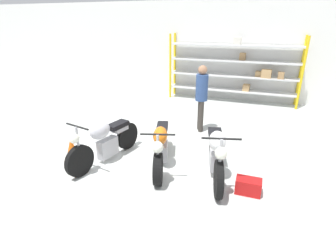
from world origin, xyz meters
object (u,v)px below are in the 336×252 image
Objects in this scene: motorcycle_silver at (105,140)px; person_browsing at (202,93)px; shelving_rack at (235,68)px; motorcycle_orange at (161,145)px; traffic_cone at (72,149)px; motorcycle_white at (216,152)px; toolbox at (248,186)px.

person_browsing is (1.53, 2.38, 0.58)m from motorcycle_silver.
shelving_rack is 2.34× the size of motorcycle_orange.
motorcycle_white is at bearing 8.53° from traffic_cone.
motorcycle_silver is 1.20m from motorcycle_orange.
toolbox is at bearing 59.49° from motorcycle_orange.
traffic_cone reaches higher than toolbox.
toolbox is (0.66, -0.38, -0.37)m from motorcycle_white.
motorcycle_white is at bearing -86.70° from shelving_rack.
motorcycle_silver is 3.02m from toolbox.
shelving_rack is 6.01m from toolbox.
shelving_rack reaches higher than toolbox.
motorcycle_silver reaches higher than motorcycle_orange.
motorcycle_silver is 0.76m from traffic_cone.
motorcycle_orange is 1.12× the size of person_browsing.
shelving_rack is at bearing 99.49° from toolbox.
person_browsing reaches higher than motorcycle_silver.
motorcycle_silver is at bearing 176.68° from toolbox.
person_browsing reaches higher than traffic_cone.
toolbox is (1.47, -2.55, -0.93)m from person_browsing.
motorcycle_orange reaches higher than toolbox.
motorcycle_orange is 3.68× the size of traffic_cone.
shelving_rack is at bearing 172.76° from motorcycle_silver.
motorcycle_white is at bearing 150.12° from toolbox.
motorcycle_orange is at bearing -98.93° from shelving_rack.
motorcycle_orange is (1.17, 0.27, -0.05)m from motorcycle_silver.
shelving_rack is 10.75× the size of toolbox.
shelving_rack reaches higher than motorcycle_orange.
motorcycle_white is at bearing 107.46° from motorcycle_silver.
motorcycle_silver is 4.63× the size of toolbox.
motorcycle_white is (2.33, 0.21, 0.02)m from motorcycle_silver.
person_browsing is at bearing 119.90° from toolbox.
toolbox is (0.97, -5.83, -1.11)m from shelving_rack.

